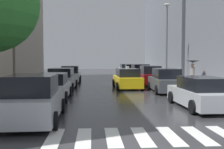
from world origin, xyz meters
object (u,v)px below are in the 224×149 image
(parked_car_right_second, at_px, (166,81))
(parked_car_right_fourth, at_px, (140,73))
(parked_car_left_second, at_px, (52,87))
(parked_car_right_sixth, at_px, (126,69))
(parked_car_right_nearest, at_px, (201,93))
(parked_car_right_third, at_px, (150,76))
(parked_car_left_third, at_px, (62,79))
(parked_car_left_nearest, at_px, (33,100))
(parked_car_left_fourth, at_px, (71,75))
(lamp_post_right, at_px, (167,38))
(taxi_midroad, at_px, (127,79))
(pedestrian_foreground, at_px, (193,67))
(parked_car_right_fifth, at_px, (131,71))

(parked_car_right_second, distance_m, parked_car_right_fourth, 11.88)
(parked_car_left_second, distance_m, parked_car_right_sixth, 28.83)
(parked_car_right_nearest, bearing_deg, parked_car_right_third, -0.58)
(parked_car_left_third, relative_size, parked_car_right_third, 1.04)
(parked_car_right_second, bearing_deg, parked_car_left_second, 114.74)
(parked_car_left_nearest, distance_m, parked_car_right_sixth, 34.36)
(parked_car_right_nearest, bearing_deg, parked_car_right_second, -0.78)
(parked_car_left_fourth, height_order, lamp_post_right, lamp_post_right)
(parked_car_left_second, xyz_separation_m, parked_car_right_third, (7.60, 8.42, 0.08))
(parked_car_left_third, distance_m, parked_car_right_second, 8.04)
(parked_car_left_third, relative_size, parked_car_right_sixth, 0.98)
(taxi_midroad, bearing_deg, parked_car_left_third, 92.48)
(parked_car_left_nearest, relative_size, parked_car_right_nearest, 0.97)
(parked_car_left_third, bearing_deg, parked_car_right_nearest, -136.55)
(parked_car_right_nearest, relative_size, parked_car_right_sixth, 1.09)
(parked_car_right_sixth, relative_size, pedestrian_foreground, 2.06)
(parked_car_left_third, xyz_separation_m, parked_car_right_sixth, (7.76, 22.31, -0.05))
(parked_car_left_nearest, xyz_separation_m, pedestrian_foreground, (10.71, 11.97, 0.91))
(parked_car_right_fifth, height_order, lamp_post_right, lamp_post_right)
(parked_car_right_nearest, bearing_deg, parked_car_left_third, 40.22)
(pedestrian_foreground, distance_m, lamp_post_right, 4.47)
(parked_car_right_sixth, xyz_separation_m, lamp_post_right, (1.73, -18.23, 3.70))
(parked_car_right_second, bearing_deg, taxi_midroad, 44.40)
(parked_car_left_third, relative_size, parked_car_left_fourth, 0.99)
(parked_car_right_third, bearing_deg, parked_car_right_fourth, -1.37)
(parked_car_left_second, height_order, lamp_post_right, lamp_post_right)
(parked_car_left_nearest, xyz_separation_m, parked_car_left_second, (-0.08, 5.72, -0.10))
(taxi_midroad, xyz_separation_m, pedestrian_foreground, (5.60, 0.39, 0.98))
(parked_car_left_third, bearing_deg, parked_car_left_nearest, -176.88)
(parked_car_left_fourth, xyz_separation_m, parked_car_right_nearest, (7.52, -15.36, -0.06))
(lamp_post_right, bearing_deg, parked_car_right_fifth, 98.60)
(parked_car_right_fourth, bearing_deg, taxi_midroad, 163.70)
(parked_car_left_fourth, bearing_deg, pedestrian_foreground, -118.68)
(parked_car_left_nearest, height_order, parked_car_left_second, parked_car_left_nearest)
(parked_car_right_second, distance_m, parked_car_right_third, 5.29)
(parked_car_right_fourth, bearing_deg, parked_car_right_nearest, 179.20)
(parked_car_right_second, height_order, lamp_post_right, lamp_post_right)
(parked_car_right_fourth, bearing_deg, parked_car_right_third, 177.80)
(parked_car_right_third, xyz_separation_m, parked_car_right_fourth, (0.23, 6.59, 0.01))
(parked_car_right_nearest, distance_m, parked_car_right_second, 6.52)
(parked_car_left_second, bearing_deg, pedestrian_foreground, -58.95)
(parked_car_right_fifth, distance_m, lamp_post_right, 12.20)
(parked_car_right_fifth, bearing_deg, parked_car_right_sixth, 0.97)
(parked_car_left_third, height_order, parked_car_right_nearest, parked_car_left_third)
(parked_car_right_second, bearing_deg, parked_car_right_fifth, 2.26)
(parked_car_right_second, height_order, parked_car_right_fifth, parked_car_right_second)
(parked_car_left_third, height_order, pedestrian_foreground, pedestrian_foreground)
(parked_car_right_second, height_order, parked_car_right_sixth, parked_car_right_second)
(parked_car_right_fifth, bearing_deg, lamp_post_right, -170.30)
(parked_car_right_fifth, height_order, parked_car_right_sixth, parked_car_right_fifth)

